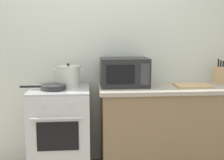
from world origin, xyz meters
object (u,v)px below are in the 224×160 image
object	(u,v)px
frying_pan	(53,87)
cutting_board	(192,85)
knife_block	(220,75)
microwave	(124,72)
stove	(61,132)
stock_pot	(68,76)

from	to	relation	value
frying_pan	cutting_board	world-z (taller)	frying_pan
cutting_board	knife_block	size ratio (longest dim) A/B	1.30
microwave	cutting_board	size ratio (longest dim) A/B	1.39
stove	frying_pan	xyz separation A→B (m)	(-0.06, -0.06, 0.48)
frying_pan	knife_block	size ratio (longest dim) A/B	1.63
stock_pot	microwave	world-z (taller)	microwave
stove	cutting_board	xyz separation A→B (m)	(1.39, 0.00, 0.47)
stock_pot	knife_block	distance (m)	1.67
stove	cutting_board	distance (m)	1.47
microwave	knife_block	bearing A→B (deg)	3.27
microwave	cutting_board	xyz separation A→B (m)	(0.72, -0.08, -0.14)
stock_pot	stove	bearing A→B (deg)	-126.04
stove	frying_pan	world-z (taller)	frying_pan
microwave	knife_block	distance (m)	1.09
frying_pan	microwave	world-z (taller)	microwave
stove	stock_pot	distance (m)	0.59
stove	microwave	world-z (taller)	microwave
stock_pot	frying_pan	size ratio (longest dim) A/B	0.73
frying_pan	knife_block	xyz separation A→B (m)	(1.82, 0.20, 0.07)
stock_pot	frying_pan	bearing A→B (deg)	-129.65
stock_pot	microwave	size ratio (longest dim) A/B	0.65
stove	knife_block	world-z (taller)	knife_block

